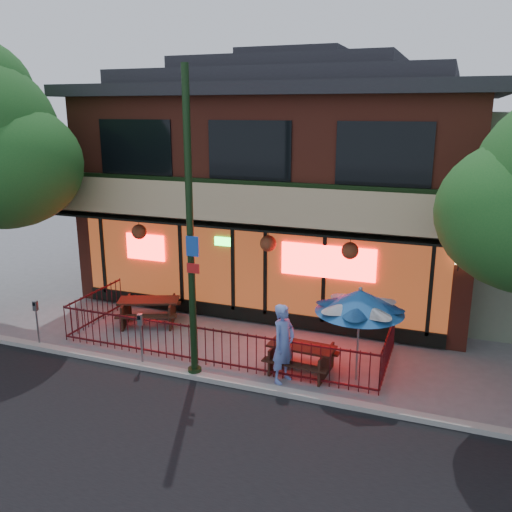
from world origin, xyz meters
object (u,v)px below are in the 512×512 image
Objects in this scene: picnic_table_left at (149,308)px; pedestrian at (284,344)px; street_light at (191,247)px; parking_meter_near at (141,331)px; parking_meter_far at (36,316)px; patio_umbrella at (360,301)px; picnic_table_right at (302,354)px.

pedestrian is at bearing -22.31° from picnic_table_left.
picnic_table_left is at bearing 138.00° from street_light.
street_light reaches higher than pedestrian.
parking_meter_near is 3.16m from parking_meter_far.
pedestrian is 1.45× the size of parking_meter_far.
parking_meter_near is (-1.42, -0.01, -2.23)m from street_light.
picnic_table_left is 1.13× the size of pedestrian.
parking_meter_far is (-8.18, -1.14, -1.08)m from patio_umbrella.
parking_meter_near is at bearing 117.59° from pedestrian.
street_light is at bearing -42.00° from picnic_table_left.
picnic_table_right is at bearing -178.36° from patio_umbrella.
picnic_table_right is 6.98m from parking_meter_far.
picnic_table_left is 0.92× the size of patio_umbrella.
picnic_table_left reaches higher than picnic_table_right.
street_light is at bearing -162.41° from patio_umbrella.
patio_umbrella is 1.22× the size of pedestrian.
street_light reaches higher than parking_meter_far.
patio_umbrella is 1.98m from pedestrian.
pedestrian is (-1.57, -0.64, -1.01)m from patio_umbrella.
parking_meter_near is (-3.45, -0.51, -0.01)m from pedestrian.
pedestrian is at bearing 8.42° from parking_meter_near.
picnic_table_left is at bearing 86.86° from pedestrian.
street_light reaches higher than patio_umbrella.
parking_meter_near reaches higher than picnic_table_right.
parking_meter_far is at bearing 179.97° from street_light.
patio_umbrella reaches higher than parking_meter_near.
parking_meter_near is (-3.71, -1.11, 0.48)m from picnic_table_right.
street_light is 5.14× the size of parking_meter_near.
street_light is 3.75× the size of pedestrian.
picnic_table_left is 5.15m from pedestrian.
pedestrian is 6.63m from parking_meter_far.
pedestrian is (-0.27, -0.60, 0.49)m from picnic_table_right.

